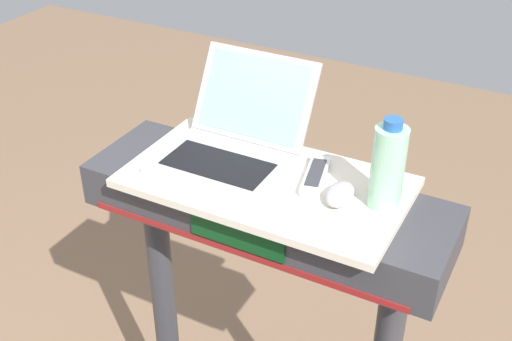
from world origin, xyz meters
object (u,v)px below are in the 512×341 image
laptop (233,141)px  computer_mouse (340,194)px  water_bottle (388,167)px  tv_remote (316,176)px

laptop → computer_mouse: 0.31m
laptop → computer_mouse: (0.30, -0.05, -0.03)m
water_bottle → tv_remote: size_ratio=1.28×
laptop → water_bottle: (0.40, -0.02, 0.05)m
water_bottle → tv_remote: bearing=172.6°
computer_mouse → water_bottle: 0.13m
laptop → tv_remote: 0.23m
water_bottle → tv_remote: 0.20m
laptop → tv_remote: bearing=-2.9°
water_bottle → tv_remote: water_bottle is taller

